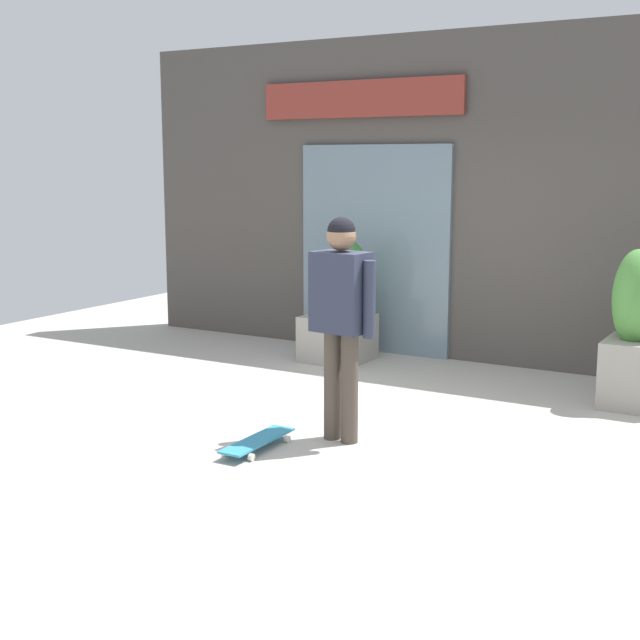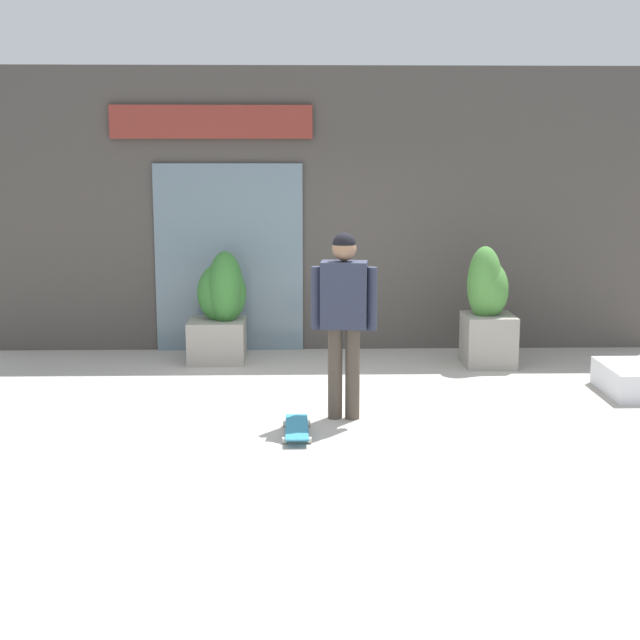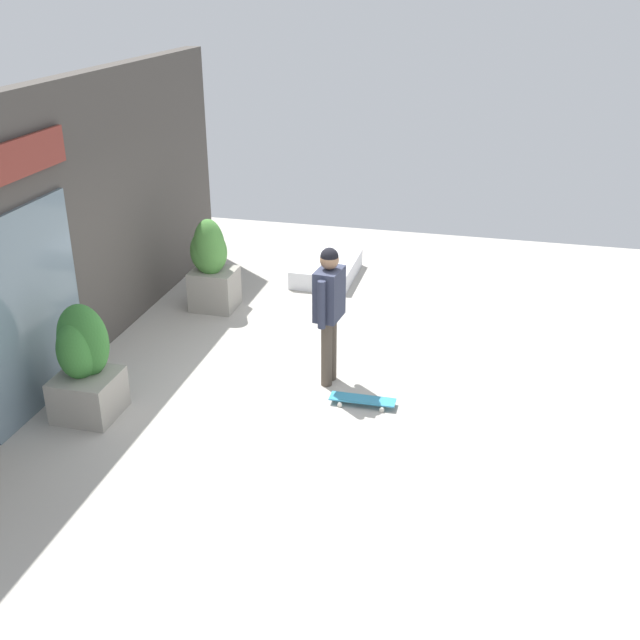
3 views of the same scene
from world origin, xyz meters
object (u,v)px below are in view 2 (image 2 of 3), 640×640
skateboarder (344,306)px  planter_box_left (487,308)px  skateboard (297,428)px  planter_box_right (222,306)px

skateboarder → planter_box_left: 2.76m
skateboarder → skateboard: skateboarder is taller
skateboard → planter_box_left: planter_box_left is taller
skateboard → planter_box_right: (-0.86, 2.91, 0.57)m
skateboard → planter_box_right: 3.09m
skateboarder → planter_box_right: bearing=-145.5°
skateboard → planter_box_right: bearing=-164.0°
skateboarder → skateboard: 1.16m
skateboard → planter_box_right: planter_box_right is taller
planter_box_left → planter_box_right: size_ratio=1.06×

